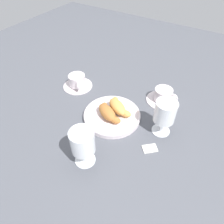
# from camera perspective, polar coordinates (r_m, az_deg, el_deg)

# --- Properties ---
(ground_plane) EXTENTS (2.20, 2.20, 0.00)m
(ground_plane) POSITION_cam_1_polar(r_m,az_deg,el_deg) (0.83, -1.71, -2.02)
(ground_plane) COLOR #4C4F56
(pastry_plate) EXTENTS (0.23, 0.23, 0.02)m
(pastry_plate) POSITION_cam_1_polar(r_m,az_deg,el_deg) (0.82, -0.00, -0.93)
(pastry_plate) COLOR silver
(pastry_plate) RESTS_ON ground_plane
(croissant_large) EXTENTS (0.12, 0.10, 0.04)m
(croissant_large) POSITION_cam_1_polar(r_m,az_deg,el_deg) (0.79, -1.33, -0.24)
(croissant_large) COLOR #AD6B33
(croissant_large) RESTS_ON pastry_plate
(croissant_small) EXTENTS (0.12, 0.10, 0.04)m
(croissant_small) POSITION_cam_1_polar(r_m,az_deg,el_deg) (0.82, 1.68, 1.46)
(croissant_small) COLOR #D6994C
(croissant_small) RESTS_ON pastry_plate
(coffee_cup_near) EXTENTS (0.14, 0.14, 0.06)m
(coffee_cup_near) POSITION_cam_1_polar(r_m,az_deg,el_deg) (0.99, -9.54, 8.18)
(coffee_cup_near) COLOR silver
(coffee_cup_near) RESTS_ON ground_plane
(coffee_cup_far) EXTENTS (0.14, 0.14, 0.06)m
(coffee_cup_far) POSITION_cam_1_polar(r_m,az_deg,el_deg) (0.92, 13.91, 4.29)
(coffee_cup_far) COLOR silver
(coffee_cup_far) RESTS_ON ground_plane
(juice_glass_left) EXTENTS (0.08, 0.08, 0.14)m
(juice_glass_left) POSITION_cam_1_polar(r_m,az_deg,el_deg) (0.64, -8.09, -8.50)
(juice_glass_left) COLOR white
(juice_glass_left) RESTS_ON ground_plane
(juice_glass_right) EXTENTS (0.08, 0.08, 0.14)m
(juice_glass_right) POSITION_cam_1_polar(r_m,az_deg,el_deg) (0.74, 14.41, -0.22)
(juice_glass_right) COLOR white
(juice_glass_right) RESTS_ON ground_plane
(sugar_packet) EXTENTS (0.06, 0.06, 0.01)m
(sugar_packet) POSITION_cam_1_polar(r_m,az_deg,el_deg) (0.74, 10.42, -9.79)
(sugar_packet) COLOR white
(sugar_packet) RESTS_ON ground_plane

